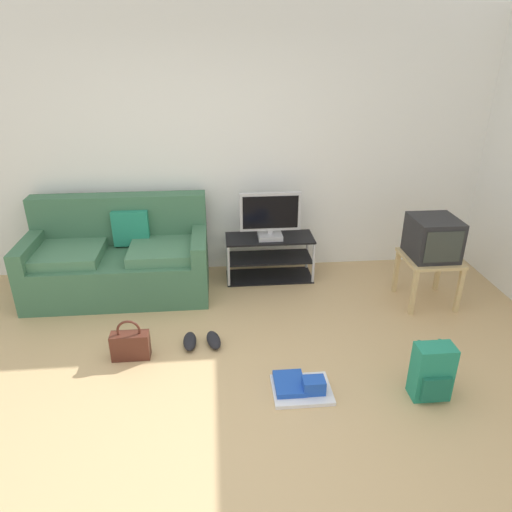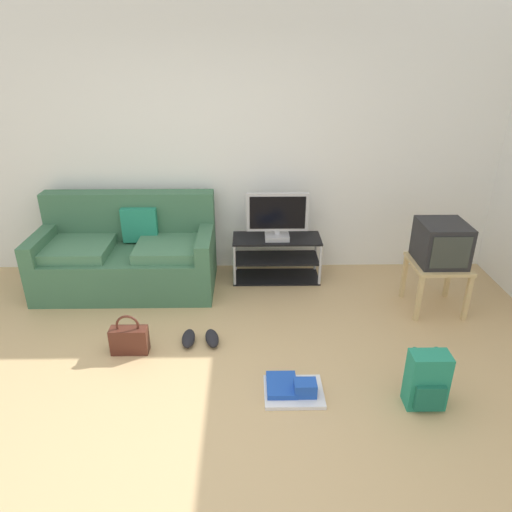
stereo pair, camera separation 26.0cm
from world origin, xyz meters
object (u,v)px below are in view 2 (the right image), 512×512
Objects in this scene: side_table at (437,270)px; backpack at (427,381)px; crt_tv at (441,243)px; handbag at (129,339)px; sneakers_pair at (200,338)px; couch at (128,255)px; tv_stand at (276,258)px; flat_tv at (277,217)px; floor_tray at (293,389)px.

backpack is at bearing -111.90° from side_table.
crt_tv is (0.00, 0.02, 0.27)m from side_table.
backpack is at bearing -111.66° from crt_tv.
backpack is 2.31m from handbag.
side_table is at bearing 14.20° from sneakers_pair.
couch reaches higher than backpack.
tv_stand is 1.47× the size of flat_tv.
couch is 1.23m from handbag.
handbag is (-1.28, -1.29, -0.59)m from flat_tv.
crt_tv is at bearing 60.44° from backpack.
crt_tv is 2.88m from handbag.
handbag is 0.58m from sneakers_pair.
flat_tv is at bearing 45.29° from handbag.
flat_tv is 1.53m from sneakers_pair.
crt_tv is 1.33× the size of sneakers_pair.
tv_stand is 1.61m from side_table.
flat_tv reaches higher than couch.
backpack is 1.83m from sneakers_pair.
couch reaches higher than crt_tv.
backpack is (0.93, -1.95, -0.51)m from flat_tv.
floor_tray is (1.56, -1.71, -0.30)m from couch.
tv_stand is (1.54, 0.13, -0.11)m from couch.
handbag is 1.05× the size of sneakers_pair.
side_table is (1.47, -0.65, 0.16)m from tv_stand.
couch is 5.00× the size of handbag.
couch is 1.55m from tv_stand.
sneakers_pair is (-1.65, 0.77, -0.16)m from backpack.
tv_stand is 1.41m from sneakers_pair.
couch is 4.14× the size of backpack.
floor_tray is (-1.44, -1.21, -0.63)m from crt_tv.
tv_stand is at bearing 156.22° from side_table.
side_table is at bearing -90.00° from crt_tv.
side_table is (3.01, -0.51, 0.06)m from couch.
flat_tv is 1.78× the size of handbag.
couch is at bearing 170.65° from crt_tv.
tv_stand is 2.61× the size of handbag.
sneakers_pair is at bearing -165.80° from side_table.
flat_tv is at bearing -90.00° from tv_stand.
flat_tv reaches higher than sneakers_pair.
couch is 4.10× the size of floor_tray.
flat_tv is at bearing 4.18° from couch.
flat_tv is at bearing 58.74° from sneakers_pair.
backpack is at bearing -64.35° from flat_tv.
couch is at bearing 132.41° from floor_tray.
crt_tv is 1.05× the size of backpack.
tv_stand is 2.05× the size of crt_tv.
handbag is 1.41m from floor_tray.
sneakers_pair is (0.83, -1.06, -0.30)m from couch.
floor_tray is (-1.44, -1.20, -0.36)m from side_table.
flat_tv reaches higher than floor_tray.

